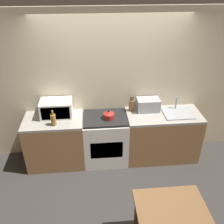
{
  "coord_description": "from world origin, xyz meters",
  "views": [
    {
      "loc": [
        -0.36,
        -2.86,
        3.1
      ],
      "look_at": [
        -0.04,
        0.61,
        1.05
      ],
      "focal_mm": 40.0,
      "sensor_mm": 36.0,
      "label": 1
    }
  ],
  "objects_px": {
    "stove_range": "(105,139)",
    "toaster_oven": "(148,105)",
    "dining_table": "(171,215)",
    "microwave": "(56,108)",
    "bottle": "(53,120)",
    "kettle": "(109,115)"
  },
  "relations": [
    {
      "from": "stove_range",
      "to": "toaster_oven",
      "type": "distance_m",
      "value": 0.96
    },
    {
      "from": "dining_table",
      "to": "toaster_oven",
      "type": "bearing_deg",
      "value": 86.24
    },
    {
      "from": "microwave",
      "to": "stove_range",
      "type": "bearing_deg",
      "value": -8.24
    },
    {
      "from": "bottle",
      "to": "dining_table",
      "type": "xyz_separation_m",
      "value": [
        1.47,
        -1.6,
        -0.38
      ]
    },
    {
      "from": "toaster_oven",
      "to": "microwave",
      "type": "bearing_deg",
      "value": -178.31
    },
    {
      "from": "microwave",
      "to": "bottle",
      "type": "relative_size",
      "value": 2.0
    },
    {
      "from": "stove_range",
      "to": "bottle",
      "type": "relative_size",
      "value": 3.44
    },
    {
      "from": "kettle",
      "to": "toaster_oven",
      "type": "bearing_deg",
      "value": 16.57
    },
    {
      "from": "bottle",
      "to": "toaster_oven",
      "type": "distance_m",
      "value": 1.63
    },
    {
      "from": "bottle",
      "to": "kettle",
      "type": "bearing_deg",
      "value": 7.83
    },
    {
      "from": "stove_range",
      "to": "kettle",
      "type": "distance_m",
      "value": 0.52
    },
    {
      "from": "kettle",
      "to": "dining_table",
      "type": "distance_m",
      "value": 1.85
    },
    {
      "from": "stove_range",
      "to": "toaster_oven",
      "type": "height_order",
      "value": "toaster_oven"
    },
    {
      "from": "microwave",
      "to": "toaster_oven",
      "type": "relative_size",
      "value": 1.34
    },
    {
      "from": "stove_range",
      "to": "toaster_oven",
      "type": "relative_size",
      "value": 2.3
    },
    {
      "from": "kettle",
      "to": "dining_table",
      "type": "relative_size",
      "value": 0.23
    },
    {
      "from": "kettle",
      "to": "dining_table",
      "type": "xyz_separation_m",
      "value": [
        0.58,
        -1.73,
        -0.34
      ]
    },
    {
      "from": "kettle",
      "to": "toaster_oven",
      "type": "relative_size",
      "value": 0.47
    },
    {
      "from": "microwave",
      "to": "bottle",
      "type": "bearing_deg",
      "value": -94.96
    },
    {
      "from": "kettle",
      "to": "stove_range",
      "type": "bearing_deg",
      "value": 142.42
    },
    {
      "from": "dining_table",
      "to": "stove_range",
      "type": "bearing_deg",
      "value": 109.72
    },
    {
      "from": "kettle",
      "to": "microwave",
      "type": "xyz_separation_m",
      "value": [
        -0.87,
        0.16,
        0.08
      ]
    }
  ]
}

